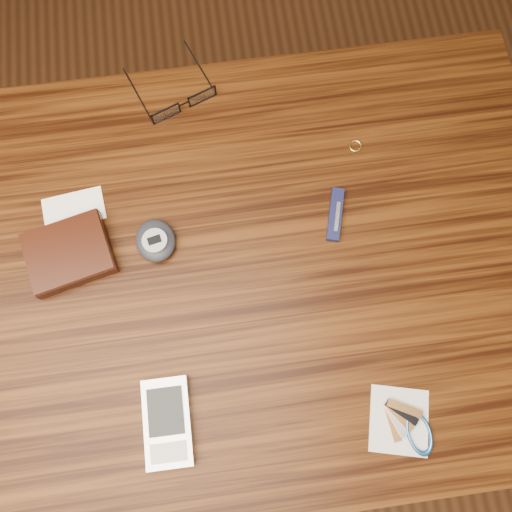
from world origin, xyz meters
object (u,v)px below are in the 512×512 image
object	(u,v)px
eyeglasses	(182,102)
pocket_knife	(335,215)
pedometer	(156,240)
desk	(236,281)
pda_phone	(167,422)
wallet_and_card	(69,252)
notepad_keys	(409,426)

from	to	relation	value
eyeglasses	pocket_knife	world-z (taller)	eyeglasses
pocket_knife	pedometer	bearing A→B (deg)	-178.75
desk	pocket_knife	xyz separation A→B (m)	(0.16, 0.06, 0.11)
pda_phone	pocket_knife	distance (m)	0.38
desk	eyeglasses	xyz separation A→B (m)	(-0.05, 0.28, 0.11)
desk	eyeglasses	distance (m)	0.30
wallet_and_card	notepad_keys	distance (m)	0.54
wallet_and_card	eyeglasses	xyz separation A→B (m)	(0.19, 0.23, -0.00)
pedometer	notepad_keys	size ratio (longest dim) A/B	0.74
wallet_and_card	pocket_knife	distance (m)	0.40
wallet_and_card	pocket_knife	size ratio (longest dim) A/B	1.96
wallet_and_card	notepad_keys	bearing A→B (deg)	-34.55
eyeglasses	notepad_keys	world-z (taller)	eyeglasses
eyeglasses	pedometer	xyz separation A→B (m)	(-0.06, -0.23, 0.00)
pda_phone	wallet_and_card	bearing A→B (deg)	115.29
wallet_and_card	pedometer	xyz separation A→B (m)	(0.13, 0.00, -0.00)
wallet_and_card	notepad_keys	world-z (taller)	wallet_and_card
desk	pedometer	world-z (taller)	pedometer
pocket_knife	notepad_keys	bearing A→B (deg)	-81.76
wallet_and_card	pocket_knife	xyz separation A→B (m)	(0.40, 0.01, -0.01)
eyeglasses	pocket_knife	bearing A→B (deg)	-46.31
pda_phone	notepad_keys	xyz separation A→B (m)	(0.32, -0.05, -0.01)
desk	pda_phone	size ratio (longest dim) A/B	8.52
wallet_and_card	pedometer	world-z (taller)	pedometer
eyeglasses	pocket_knife	size ratio (longest dim) A/B	1.77
desk	pedometer	distance (m)	0.17
pda_phone	notepad_keys	distance (m)	0.33
eyeglasses	pocket_knife	distance (m)	0.30
pda_phone	pedometer	xyz separation A→B (m)	(0.01, 0.26, 0.00)
eyeglasses	pda_phone	distance (m)	0.49
wallet_and_card	eyeglasses	distance (m)	0.29
pedometer	notepad_keys	world-z (taller)	pedometer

